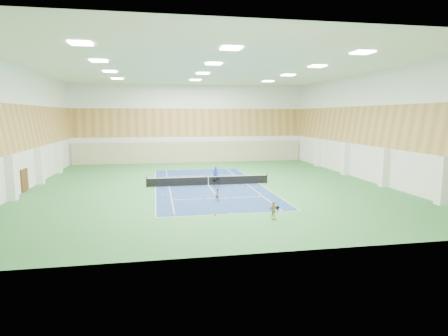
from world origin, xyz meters
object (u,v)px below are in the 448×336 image
object	(u,v)px
tennis_net	(208,180)
coach	(215,174)
child_court	(218,194)
ball_cart	(217,183)
child_apron	(273,210)

from	to	relation	value
tennis_net	coach	xyz separation A→B (m)	(1.12, 2.45, 0.26)
child_court	ball_cart	bearing A→B (deg)	56.98
coach	child_court	xyz separation A→B (m)	(-1.33, -9.90, -0.23)
tennis_net	ball_cart	xyz separation A→B (m)	(0.63, -1.48, -0.06)
coach	ball_cart	world-z (taller)	coach
ball_cart	coach	bearing A→B (deg)	70.08
coach	child_court	size ratio (longest dim) A/B	1.39
tennis_net	coach	bearing A→B (deg)	65.40
tennis_net	ball_cart	distance (m)	1.61
child_apron	tennis_net	bearing A→B (deg)	76.13
child_court	ball_cart	world-z (taller)	child_court
coach	tennis_net	bearing A→B (deg)	47.20
tennis_net	ball_cart	bearing A→B (deg)	-67.04
coach	child_court	distance (m)	9.99
tennis_net	child_apron	distance (m)	14.05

